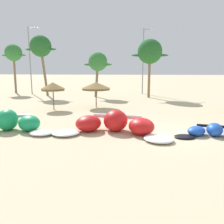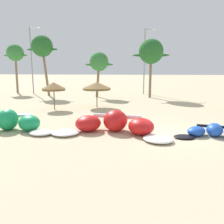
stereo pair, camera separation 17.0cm
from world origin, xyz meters
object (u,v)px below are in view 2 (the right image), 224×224
(lamppost_west, at_px, (32,58))
(palm_leftmost, at_px, (15,54))
(palm_center_left, at_px, (151,52))
(kite_far_left, at_px, (6,123))
(palm_left_of_gap, at_px, (99,62))
(kite_left, at_px, (114,124))
(lamppost_west_center, at_px, (145,59))
(beach_umbrella_middle, at_px, (97,86))
(palm_left, at_px, (42,47))
(kite_left_of_center, at_px, (215,132))
(beach_umbrella_near_van, at_px, (54,86))

(lamppost_west, bearing_deg, palm_leftmost, 161.30)
(palm_center_left, relative_size, lamppost_west, 0.78)
(kite_far_left, relative_size, palm_left_of_gap, 1.07)
(kite_left, distance_m, lamppost_west_center, 24.50)
(lamppost_west_center, bearing_deg, beach_umbrella_middle, -112.94)
(palm_left, relative_size, palm_left_of_gap, 1.39)
(palm_left_of_gap, distance_m, lamppost_west_center, 8.35)
(palm_left_of_gap, bearing_deg, lamppost_west_center, 34.28)
(kite_left_of_center, height_order, lamppost_west, lamppost_west)
(kite_left_of_center, height_order, beach_umbrella_near_van, beach_umbrella_near_van)
(palm_center_left, height_order, lamppost_west_center, lamppost_west_center)
(beach_umbrella_near_van, height_order, palm_left, palm_left)
(palm_left, bearing_deg, kite_left_of_center, -47.55)
(kite_far_left, bearing_deg, palm_leftmost, 115.13)
(kite_far_left, bearing_deg, palm_left_of_gap, 79.22)
(beach_umbrella_middle, relative_size, palm_leftmost, 0.39)
(palm_leftmost, relative_size, palm_left, 0.90)
(palm_leftmost, relative_size, lamppost_west, 0.77)
(kite_left, relative_size, palm_center_left, 0.98)
(kite_left, xyz_separation_m, beach_umbrella_near_van, (-6.86, 8.19, 1.84))
(palm_leftmost, bearing_deg, lamppost_west_center, 0.59)
(palm_left_of_gap, bearing_deg, beach_umbrella_middle, -83.56)
(lamppost_west_center, bearing_deg, palm_leftmost, -179.41)
(kite_far_left, xyz_separation_m, lamppost_west_center, (10.56, 24.05, 5.17))
(palm_left, relative_size, lamppost_west_center, 0.87)
(kite_left, relative_size, palm_leftmost, 0.99)
(beach_umbrella_near_van, height_order, palm_leftmost, palm_leftmost)
(palm_left, bearing_deg, kite_left, -58.17)
(kite_far_left, height_order, palm_center_left, palm_center_left)
(kite_left, relative_size, beach_umbrella_near_van, 2.87)
(palm_left, bearing_deg, lamppost_west_center, 13.02)
(palm_leftmost, bearing_deg, kite_left_of_center, -43.94)
(beach_umbrella_middle, xyz_separation_m, palm_center_left, (6.42, 9.15, 4.13))
(kite_left_of_center, relative_size, palm_center_left, 0.61)
(kite_left_of_center, relative_size, beach_umbrella_near_van, 1.79)
(palm_leftmost, distance_m, palm_center_left, 22.74)
(lamppost_west_center, bearing_deg, palm_center_left, -83.04)
(kite_left, xyz_separation_m, palm_center_left, (3.75, 19.07, 5.90))
(kite_left, height_order, palm_left, palm_left)
(palm_left_of_gap, xyz_separation_m, palm_center_left, (7.45, 0.02, 1.41))
(kite_left, xyz_separation_m, lamppost_west_center, (3.18, 23.74, 5.17))
(beach_umbrella_near_van, bearing_deg, kite_left_of_center, -33.29)
(kite_left, xyz_separation_m, lamppost_west, (-15.12, 22.35, 5.34))
(kite_left, xyz_separation_m, palm_left_of_gap, (-3.69, 19.05, 4.49))
(palm_leftmost, bearing_deg, palm_left_of_gap, -16.73)
(kite_left_of_center, height_order, beach_umbrella_middle, beach_umbrella_middle)
(kite_far_left, xyz_separation_m, palm_leftmost, (-11.17, 23.82, 6.05))
(kite_far_left, distance_m, palm_left, 22.12)
(beach_umbrella_middle, bearing_deg, kite_far_left, -114.74)
(palm_leftmost, height_order, palm_left, palm_left)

